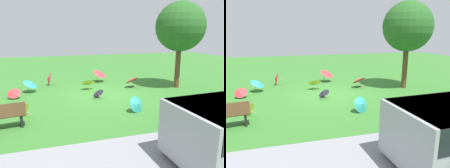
# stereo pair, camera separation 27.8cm
# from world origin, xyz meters

# --- Properties ---
(ground) EXTENTS (40.00, 40.00, 0.00)m
(ground) POSITION_xyz_m (0.00, 0.00, 0.00)
(ground) COLOR #387A2D
(shade_tree) EXTENTS (2.73, 2.73, 4.81)m
(shade_tree) POSITION_xyz_m (-4.44, -0.14, 3.42)
(shade_tree) COLOR brown
(shade_tree) RESTS_ON ground
(parasol_red_0) EXTENTS (1.17, 1.17, 0.85)m
(parasol_red_0) POSITION_xyz_m (-0.48, -2.80, 0.58)
(parasol_red_0) COLOR tan
(parasol_red_0) RESTS_ON ground
(parasol_purple_0) EXTENTS (0.68, 0.60, 0.53)m
(parasol_purple_0) POSITION_xyz_m (0.47, 0.62, 0.26)
(parasol_purple_0) COLOR tan
(parasol_purple_0) RESTS_ON ground
(parasol_teal_1) EXTENTS (0.78, 0.76, 0.66)m
(parasol_teal_1) POSITION_xyz_m (-0.60, 3.00, 0.33)
(parasol_teal_1) COLOR tan
(parasol_teal_1) RESTS_ON ground
(parasol_red_2) EXTENTS (1.06, 1.05, 0.74)m
(parasol_red_2) POSITION_xyz_m (-1.91, -0.88, 0.47)
(parasol_red_2) COLOR tan
(parasol_red_2) RESTS_ON ground
(parasol_yellow_0) EXTENTS (0.73, 0.67, 0.69)m
(parasol_yellow_0) POSITION_xyz_m (0.61, -1.12, 0.45)
(parasol_yellow_0) COLOR tan
(parasol_yellow_0) RESTS_ON ground
(parasol_teal_2) EXTENTS (0.99, 1.00, 0.77)m
(parasol_teal_2) POSITION_xyz_m (3.64, -1.41, 0.50)
(parasol_teal_2) COLOR tan
(parasol_teal_2) RESTS_ON ground
(parasol_yellow_1) EXTENTS (0.59, 0.62, 0.56)m
(parasol_yellow_1) POSITION_xyz_m (3.75, 2.27, 0.28)
(parasol_yellow_1) COLOR tan
(parasol_yellow_1) RESTS_ON ground
(parasol_red_3) EXTENTS (0.63, 0.57, 0.54)m
(parasol_red_3) POSITION_xyz_m (4.38, -0.39, 0.31)
(parasol_red_3) COLOR tan
(parasol_red_3) RESTS_ON ground
(parasol_red_5) EXTENTS (0.64, 0.80, 0.80)m
(parasol_red_5) POSITION_xyz_m (2.71, -2.79, 0.40)
(parasol_red_5) COLOR tan
(parasol_red_5) RESTS_ON ground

